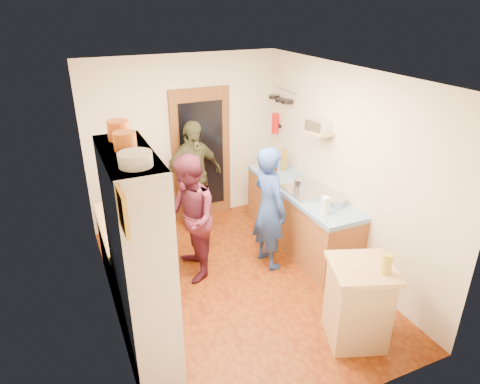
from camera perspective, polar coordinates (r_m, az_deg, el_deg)
floor at (r=5.58m, az=-0.40°, el=-12.05°), size 3.00×4.00×0.02m
ceiling at (r=4.54m, az=-0.49°, el=15.57°), size 3.00×4.00×0.02m
wall_back at (r=6.69m, az=-7.40°, el=6.76°), size 3.00×0.02×2.60m
wall_front at (r=3.42m, az=13.51°, el=-12.43°), size 3.00×0.02×2.60m
wall_left at (r=4.59m, az=-18.02°, el=-2.86°), size 0.02×4.00×2.60m
wall_right at (r=5.64m, az=13.77°, el=2.85°), size 0.02×4.00×2.60m
door_frame at (r=6.80m, az=-5.17°, el=4.95°), size 0.95×0.06×2.10m
door_glass at (r=6.77m, az=-5.07°, el=4.86°), size 0.70×0.02×1.70m
hutch_body at (r=4.01m, az=-13.15°, el=-9.73°), size 0.40×1.20×2.20m
hutch_top_shelf at (r=3.53m, az=-14.80°, el=4.94°), size 0.40×1.14×0.04m
plate_stack at (r=3.18m, az=-13.79°, el=4.25°), size 0.25×0.25×0.10m
orange_pot_a at (r=3.55m, az=-15.11°, el=6.59°), size 0.18×0.18×0.15m
orange_pot_b at (r=3.83m, az=-15.90°, el=7.92°), size 0.19×0.19×0.17m
left_counter_base at (r=5.43m, az=-14.19°, el=-8.49°), size 0.60×1.40×0.85m
left_counter_top at (r=5.21m, az=-14.69°, el=-4.32°), size 0.64×1.44×0.05m
toaster at (r=4.81m, az=-13.37°, el=-5.24°), size 0.24×0.19×0.16m
kettle at (r=5.07m, az=-15.21°, el=-3.74°), size 0.18×0.18×0.18m
orange_bowl at (r=5.26m, az=-14.10°, el=-3.07°), size 0.22×0.22×0.09m
chopping_board at (r=5.62m, az=-15.43°, el=-1.78°), size 0.31×0.23×0.02m
right_counter_base at (r=6.21m, az=7.93°, el=-3.53°), size 0.60×2.20×0.84m
right_counter_top at (r=6.02m, az=8.17°, el=0.26°), size 0.62×2.22×0.06m
hob at (r=5.89m, az=8.90°, el=0.20°), size 0.55×0.58×0.04m
pot_on_hob at (r=5.87m, az=8.27°, el=1.11°), size 0.22×0.22×0.14m
bottle_a at (r=6.35m, az=4.34°, el=3.40°), size 0.08×0.08×0.27m
bottle_b at (r=6.53m, az=4.76°, el=3.87°), size 0.07×0.07×0.25m
bottle_c at (r=6.54m, az=5.93°, el=4.28°), size 0.09×0.09×0.34m
paper_towel at (r=5.30m, az=11.28°, el=-1.79°), size 0.11×0.11×0.22m
mixing_bowl at (r=5.57m, az=12.45°, el=-1.23°), size 0.27×0.27×0.10m
island_base at (r=4.71m, az=15.37°, el=-14.33°), size 0.71×0.71×0.86m
island_top at (r=4.44m, az=16.03°, el=-9.74°), size 0.79×0.79×0.05m
cutting_board at (r=4.46m, az=15.23°, el=-9.33°), size 0.42×0.38×0.02m
oil_jar at (r=4.35m, az=18.99°, el=-9.01°), size 0.13×0.13×0.20m
pan_rail at (r=6.63m, az=6.01°, el=13.37°), size 0.02×0.65×0.02m
pan_hang_a at (r=6.48m, az=6.27°, el=11.92°), size 0.18×0.18×0.05m
pan_hang_b at (r=6.65m, az=5.39°, el=12.11°), size 0.16×0.16×0.05m
pan_hang_c at (r=6.82m, az=4.56°, el=12.54°), size 0.17×0.17×0.05m
wall_shelf at (r=5.78m, az=10.37°, el=7.87°), size 0.26×0.42×0.03m
radio at (r=5.75m, az=10.44°, el=8.73°), size 0.27×0.34×0.15m
ext_bracket at (r=6.92m, az=5.15°, el=8.77°), size 0.06×0.10×0.04m
fire_extinguisher at (r=6.88m, az=4.72°, el=9.12°), size 0.11×0.11×0.32m
picture_frame at (r=2.87m, az=-15.33°, el=-2.57°), size 0.03×0.25×0.30m
person_hob at (r=5.54m, az=4.34°, el=-2.19°), size 0.46×0.65×1.67m
person_left at (r=5.37m, az=-6.55°, el=-3.38°), size 0.70×0.85×1.64m
person_back at (r=6.47m, az=-6.15°, el=2.06°), size 1.08×0.67×1.72m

